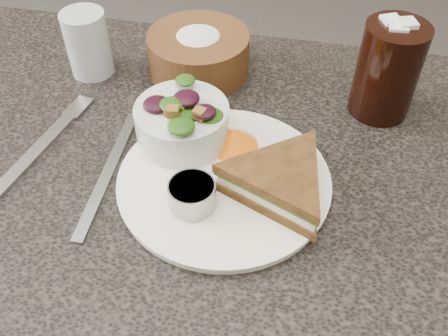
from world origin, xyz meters
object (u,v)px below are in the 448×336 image
(salad_bowl, at_px, (182,118))
(cola_glass, at_px, (388,67))
(bread_basket, at_px, (198,47))
(dining_table, at_px, (204,316))
(dinner_plate, at_px, (224,181))
(sandwich, at_px, (281,181))
(water_glass, at_px, (88,44))
(dressing_ramekin, at_px, (192,195))

(salad_bowl, xyz_separation_m, cola_glass, (0.26, 0.13, 0.03))
(bread_basket, bearing_deg, dining_table, -77.59)
(dining_table, distance_m, salad_bowl, 0.43)
(dinner_plate, relative_size, cola_glass, 1.79)
(dining_table, xyz_separation_m, dinner_plate, (0.04, -0.01, 0.38))
(sandwich, relative_size, salad_bowl, 1.32)
(bread_basket, height_order, cola_glass, cola_glass)
(bread_basket, bearing_deg, dinner_plate, -68.98)
(cola_glass, distance_m, water_glass, 0.44)
(dinner_plate, xyz_separation_m, bread_basket, (-0.09, 0.23, 0.04))
(dining_table, relative_size, dressing_ramekin, 17.81)
(dining_table, distance_m, dressing_ramekin, 0.41)
(cola_glass, bearing_deg, bread_basket, 172.29)
(dinner_plate, bearing_deg, salad_bowl, 138.20)
(water_glass, bearing_deg, bread_basket, 11.49)
(sandwich, height_order, cola_glass, cola_glass)
(dinner_plate, height_order, dressing_ramekin, dressing_ramekin)
(salad_bowl, distance_m, dressing_ramekin, 0.12)
(cola_glass, height_order, water_glass, cola_glass)
(cola_glass, bearing_deg, water_glass, 179.51)
(dinner_plate, height_order, bread_basket, bread_basket)
(dinner_plate, xyz_separation_m, salad_bowl, (-0.07, 0.06, 0.04))
(salad_bowl, distance_m, bread_basket, 0.17)
(dressing_ramekin, bearing_deg, dinner_plate, 60.52)
(dining_table, bearing_deg, dinner_plate, -10.47)
(dining_table, height_order, dinner_plate, dinner_plate)
(salad_bowl, xyz_separation_m, water_glass, (-0.19, 0.14, 0.00))
(dinner_plate, height_order, cola_glass, cola_glass)
(sandwich, height_order, bread_basket, bread_basket)
(cola_glass, bearing_deg, sandwich, -120.22)
(dining_table, xyz_separation_m, water_glass, (-0.22, 0.19, 0.43))
(salad_bowl, bearing_deg, bread_basket, 96.67)
(dressing_ramekin, relative_size, cola_glass, 0.38)
(dinner_plate, xyz_separation_m, dressing_ramekin, (-0.03, -0.05, 0.02))
(dining_table, xyz_separation_m, salad_bowl, (-0.03, 0.05, 0.42))
(dinner_plate, relative_size, sandwich, 1.62)
(sandwich, xyz_separation_m, cola_glass, (0.12, 0.20, 0.04))
(dining_table, height_order, water_glass, water_glass)
(dinner_plate, xyz_separation_m, cola_glass, (0.19, 0.19, 0.07))
(cola_glass, bearing_deg, dinner_plate, -134.42)
(bread_basket, distance_m, cola_glass, 0.28)
(bread_basket, bearing_deg, water_glass, -168.51)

